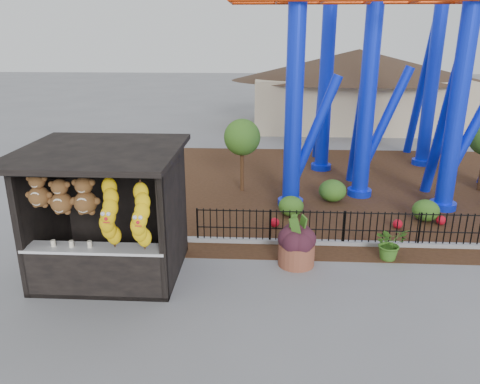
# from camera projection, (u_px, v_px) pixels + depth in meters

# --- Properties ---
(ground) EXTENTS (120.00, 120.00, 0.00)m
(ground) POSITION_uv_depth(u_px,v_px,m) (234.00, 302.00, 10.11)
(ground) COLOR slate
(ground) RESTS_ON ground
(mulch_bed) EXTENTS (18.00, 12.00, 0.02)m
(mulch_bed) POSITION_uv_depth(u_px,v_px,m) (355.00, 188.00, 17.45)
(mulch_bed) COLOR #331E11
(mulch_bed) RESTS_ON ground
(curb) EXTENTS (18.00, 0.18, 0.12)m
(curb) POSITION_uv_depth(u_px,v_px,m) (388.00, 244.00, 12.71)
(curb) COLOR gray
(curb) RESTS_ON ground
(prize_booth) EXTENTS (3.50, 3.40, 3.12)m
(prize_booth) POSITION_uv_depth(u_px,v_px,m) (105.00, 217.00, 10.61)
(prize_booth) COLOR black
(prize_booth) RESTS_ON ground
(picket_fence) EXTENTS (12.20, 0.06, 1.00)m
(picket_fence) POSITION_uv_depth(u_px,v_px,m) (423.00, 230.00, 12.52)
(picket_fence) COLOR black
(picket_fence) RESTS_ON ground
(roller_coaster) EXTENTS (11.00, 6.37, 10.82)m
(roller_coaster) POSITION_uv_depth(u_px,v_px,m) (403.00, 3.00, 15.52)
(roller_coaster) COLOR #0D26EC
(roller_coaster) RESTS_ON ground
(terracotta_planter) EXTENTS (1.20, 1.20, 0.57)m
(terracotta_planter) POSITION_uv_depth(u_px,v_px,m) (296.00, 254.00, 11.65)
(terracotta_planter) COLOR brown
(terracotta_planter) RESTS_ON ground
(planter_foliage) EXTENTS (0.70, 0.70, 0.64)m
(planter_foliage) POSITION_uv_depth(u_px,v_px,m) (297.00, 232.00, 11.46)
(planter_foliage) COLOR #31131D
(planter_foliage) RESTS_ON terracotta_planter
(potted_plant) EXTENTS (0.98, 0.91, 0.89)m
(potted_plant) POSITION_uv_depth(u_px,v_px,m) (390.00, 243.00, 11.89)
(potted_plant) COLOR #27591A
(potted_plant) RESTS_ON ground
(landscaping) EXTENTS (8.22, 2.99, 0.75)m
(landscaping) POSITION_uv_depth(u_px,v_px,m) (377.00, 202.00, 15.08)
(landscaping) COLOR #315B1A
(landscaping) RESTS_ON mulch_bed
(pavilion) EXTENTS (15.00, 15.00, 4.80)m
(pavilion) POSITION_uv_depth(u_px,v_px,m) (357.00, 76.00, 27.69)
(pavilion) COLOR #BFAD8C
(pavilion) RESTS_ON ground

